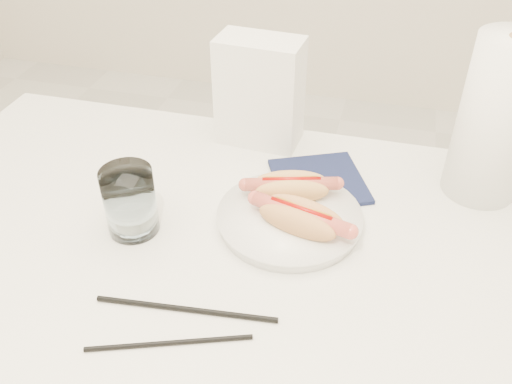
% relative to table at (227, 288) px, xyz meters
% --- Properties ---
extents(table, '(1.20, 0.80, 0.75)m').
position_rel_table_xyz_m(table, '(0.00, 0.00, 0.00)').
color(table, white).
rests_on(table, ground).
extents(plate, '(0.23, 0.23, 0.02)m').
position_rel_table_xyz_m(plate, '(0.07, 0.11, 0.07)').
color(plate, white).
rests_on(plate, table).
extents(hotdog_left, '(0.15, 0.09, 0.04)m').
position_rel_table_xyz_m(hotdog_left, '(0.07, 0.15, 0.10)').
color(hotdog_left, '#E6A75C').
rests_on(hotdog_left, plate).
extents(hotdog_right, '(0.16, 0.09, 0.04)m').
position_rel_table_xyz_m(hotdog_right, '(0.10, 0.08, 0.10)').
color(hotdog_right, tan).
rests_on(hotdog_right, plate).
extents(water_glass, '(0.08, 0.08, 0.11)m').
position_rel_table_xyz_m(water_glass, '(-0.16, 0.03, 0.12)').
color(water_glass, silver).
rests_on(water_glass, table).
extents(chopstick_near, '(0.25, 0.03, 0.01)m').
position_rel_table_xyz_m(chopstick_near, '(-0.02, -0.11, 0.06)').
color(chopstick_near, black).
rests_on(chopstick_near, table).
extents(chopstick_far, '(0.20, 0.08, 0.01)m').
position_rel_table_xyz_m(chopstick_far, '(-0.02, -0.16, 0.06)').
color(chopstick_far, black).
rests_on(chopstick_far, table).
extents(napkin_box, '(0.16, 0.10, 0.21)m').
position_rel_table_xyz_m(napkin_box, '(-0.04, 0.34, 0.16)').
color(napkin_box, white).
rests_on(napkin_box, table).
extents(navy_napkin, '(0.20, 0.20, 0.01)m').
position_rel_table_xyz_m(navy_napkin, '(0.10, 0.23, 0.06)').
color(navy_napkin, '#13193B').
rests_on(navy_napkin, table).
extents(paper_towel_roll, '(0.16, 0.16, 0.28)m').
position_rel_table_xyz_m(paper_towel_roll, '(0.37, 0.28, 0.20)').
color(paper_towel_roll, white).
rests_on(paper_towel_roll, table).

